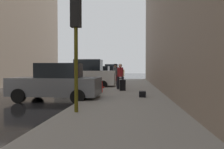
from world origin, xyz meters
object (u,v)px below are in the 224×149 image
parked_bronze_suv (111,72)px  rolling_suitcase (123,85)px  parked_white_van (87,75)px  duffel_bag (142,94)px  parked_red_hatchback (99,75)px  parked_silver_sedan (106,74)px  traffic_light (76,30)px  pedestrian_in_red_jacket (120,75)px  parked_gray_coupe (56,83)px  fire_hydrant (101,86)px  pedestrian_with_beanie (115,73)px

parked_bronze_suv → rolling_suitcase: 22.58m
parked_white_van → duffel_bag: size_ratio=10.47×
parked_red_hatchback → parked_bronze_suv: parked_bronze_suv is taller
parked_silver_sedan → duffel_bag: size_ratio=9.67×
traffic_light → duffel_bag: traffic_light is taller
pedestrian_in_red_jacket → parked_bronze_suv: bearing=97.4°
parked_bronze_suv → rolling_suitcase: size_ratio=4.48×
parked_silver_sedan → parked_gray_coupe: bearing=-90.0°
parked_white_van → fire_hydrant: parked_white_van is taller
duffel_bag → fire_hydrant: bearing=142.7°
parked_red_hatchback → traffic_light: bearing=-83.5°
pedestrian_in_red_jacket → fire_hydrant: bearing=-115.3°
parked_bronze_suv → traffic_light: (1.85, -29.43, 1.73)m
parked_red_hatchback → rolling_suitcase: bearing=-72.1°
parked_white_van → pedestrian_in_red_jacket: 3.72m
parked_white_van → parked_silver_sedan: parked_white_van is taller
parked_gray_coupe → duffel_bag: size_ratio=9.67×
traffic_light → rolling_suitcase: size_ratio=3.46×
parked_white_van → pedestrian_in_red_jacket: size_ratio=2.69×
parked_bronze_suv → parked_gray_coupe: bearing=-90.0°
parked_gray_coupe → parked_bronze_suv: size_ratio=0.91×
parked_silver_sedan → pedestrian_in_red_jacket: (2.82, -15.23, 0.26)m
parked_bronze_suv → parked_silver_sedan: bearing=-90.0°
parked_silver_sedan → duffel_bag: parked_silver_sedan is taller
parked_silver_sedan → parked_bronze_suv: 6.36m
parked_white_van → traffic_light: size_ratio=1.28×
parked_red_hatchback → parked_bronze_suv: bearing=90.0°
pedestrian_with_beanie → rolling_suitcase: (0.78, -4.15, -0.65)m
parked_white_van → traffic_light: 10.58m
traffic_light → parked_white_van: bearing=100.2°
parked_gray_coupe → fire_hydrant: (1.80, 2.34, -0.35)m
pedestrian_in_red_jacket → pedestrian_with_beanie: bearing=100.1°
parked_silver_sedan → rolling_suitcase: 16.31m
duffel_bag → traffic_light: bearing=-120.0°
pedestrian_with_beanie → pedestrian_in_red_jacket: bearing=-79.9°
pedestrian_with_beanie → fire_hydrant: bearing=-94.4°
parked_red_hatchback → duffel_bag: bearing=-71.6°
parked_silver_sedan → pedestrian_in_red_jacket: 15.49m
duffel_bag → parked_red_hatchback: bearing=108.4°
parked_bronze_suv → duffel_bag: parked_bronze_suv is taller
parked_silver_sedan → fire_hydrant: size_ratio=6.04×
parked_red_hatchback → pedestrian_with_beanie: (2.22, -5.16, 0.29)m
rolling_suitcase → duffel_bag: size_ratio=2.36×
parked_silver_sedan → traffic_light: traffic_light is taller
rolling_suitcase → parked_bronze_suv: bearing=97.7°
traffic_light → duffel_bag: size_ratio=8.18×
parked_red_hatchback → rolling_suitcase: (3.01, -9.31, -0.36)m
fire_hydrant → duffel_bag: size_ratio=1.60×
parked_bronze_suv → pedestrian_with_beanie: size_ratio=2.62×
parked_red_hatchback → parked_bronze_suv: 13.07m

